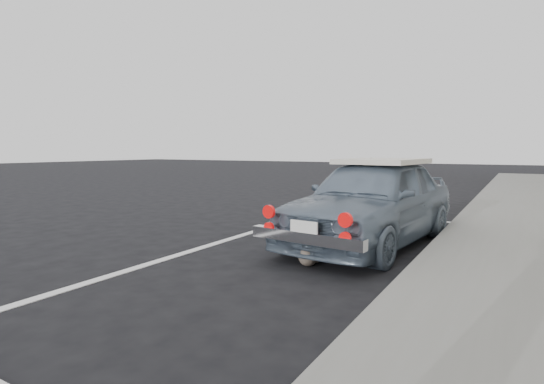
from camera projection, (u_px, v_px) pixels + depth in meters
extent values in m
plane|color=black|center=(50.00, 341.00, 2.91)|extent=(80.00, 80.00, 0.00)
cube|color=silver|center=(385.00, 217.00, 8.24)|extent=(3.00, 0.12, 0.01)
cube|color=silver|center=(216.00, 243.00, 5.94)|extent=(0.12, 7.00, 0.01)
imported|color=slate|center=(372.00, 201.00, 5.88)|extent=(1.80, 3.69, 1.21)
cube|color=silver|center=(383.00, 161.00, 6.11)|extent=(1.14, 1.45, 0.07)
cube|color=silver|center=(306.00, 237.00, 4.52)|extent=(1.37, 0.26, 0.12)
cube|color=white|center=(304.00, 229.00, 4.47)|extent=(0.33, 0.05, 0.17)
cylinder|color=red|center=(269.00, 212.00, 4.75)|extent=(0.15, 0.06, 0.15)
cylinder|color=red|center=(345.00, 220.00, 4.19)|extent=(0.15, 0.06, 0.15)
cylinder|color=red|center=(269.00, 227.00, 4.77)|extent=(0.12, 0.05, 0.12)
cylinder|color=red|center=(345.00, 238.00, 4.21)|extent=(0.12, 0.05, 0.12)
ellipsoid|color=#716656|center=(308.00, 255.00, 4.81)|extent=(0.33, 0.40, 0.21)
sphere|color=#716656|center=(307.00, 252.00, 4.65)|extent=(0.14, 0.14, 0.14)
cone|color=#716656|center=(303.00, 246.00, 4.65)|extent=(0.05, 0.05, 0.05)
cone|color=#716656|center=(310.00, 247.00, 4.64)|extent=(0.05, 0.05, 0.05)
cylinder|color=#716656|center=(314.00, 258.00, 4.98)|extent=(0.18, 0.19, 0.03)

